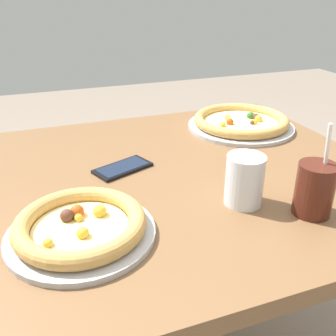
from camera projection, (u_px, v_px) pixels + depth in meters
dining_table at (170, 210)px, 1.03m from camera, size 1.12×0.94×0.75m
pizza_near at (81, 227)px, 0.72m from camera, size 0.29×0.29×0.05m
pizza_far at (241, 122)px, 1.28m from camera, size 0.35×0.35×0.04m
drink_cup_colored at (315, 189)px, 0.78m from camera, size 0.08×0.08×0.20m
water_cup_clear at (245, 180)px, 0.82m from camera, size 0.08×0.08×0.11m
cell_phone at (123, 168)px, 1.00m from camera, size 0.17×0.12×0.01m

